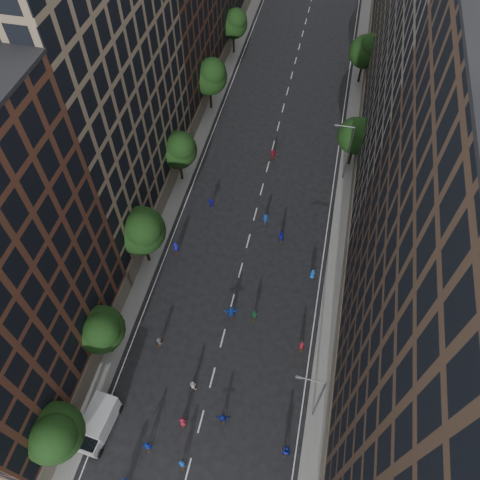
{
  "coord_description": "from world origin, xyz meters",
  "views": [
    {
      "loc": [
        6.55,
        -2.78,
        47.34
      ],
      "look_at": [
        -0.72,
        29.98,
        2.0
      ],
      "focal_mm": 35.0,
      "sensor_mm": 36.0,
      "label": 1
    }
  ],
  "objects_px": {
    "streetlamp_near": "(317,397)",
    "skater_1": "(182,464)",
    "streetlamp_far": "(347,150)",
    "cargo_van": "(98,423)",
    "skater_2": "(286,450)"
  },
  "relations": [
    {
      "from": "streetlamp_near",
      "to": "skater_1",
      "type": "height_order",
      "value": "streetlamp_near"
    },
    {
      "from": "streetlamp_far",
      "to": "skater_1",
      "type": "xyz_separation_m",
      "value": [
        -10.94,
        -40.21,
        -4.25
      ]
    },
    {
      "from": "streetlamp_far",
      "to": "cargo_van",
      "type": "height_order",
      "value": "streetlamp_far"
    },
    {
      "from": "streetlamp_near",
      "to": "cargo_van",
      "type": "bearing_deg",
      "value": -164.0
    },
    {
      "from": "cargo_van",
      "to": "skater_2",
      "type": "bearing_deg",
      "value": 10.55
    },
    {
      "from": "streetlamp_far",
      "to": "skater_1",
      "type": "bearing_deg",
      "value": -105.21
    },
    {
      "from": "streetlamp_near",
      "to": "skater_1",
      "type": "distance_m",
      "value": 13.77
    },
    {
      "from": "streetlamp_far",
      "to": "skater_1",
      "type": "distance_m",
      "value": 41.89
    },
    {
      "from": "skater_2",
      "to": "cargo_van",
      "type": "bearing_deg",
      "value": -1.6
    },
    {
      "from": "streetlamp_near",
      "to": "skater_2",
      "type": "height_order",
      "value": "streetlamp_near"
    },
    {
      "from": "streetlamp_far",
      "to": "cargo_van",
      "type": "bearing_deg",
      "value": -116.96
    },
    {
      "from": "skater_2",
      "to": "streetlamp_far",
      "type": "bearing_deg",
      "value": -99.67
    },
    {
      "from": "cargo_van",
      "to": "skater_2",
      "type": "xyz_separation_m",
      "value": [
        17.79,
        1.61,
        -0.51
      ]
    },
    {
      "from": "skater_1",
      "to": "cargo_van",
      "type": "bearing_deg",
      "value": -22.17
    },
    {
      "from": "skater_2",
      "to": "skater_1",
      "type": "bearing_deg",
      "value": 12.59
    }
  ]
}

